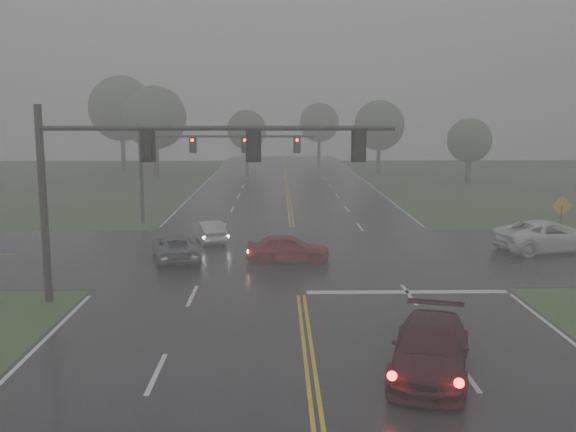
{
  "coord_description": "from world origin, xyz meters",
  "views": [
    {
      "loc": [
        -0.97,
        -11.71,
        7.52
      ],
      "look_at": [
        -0.51,
        16.0,
        3.04
      ],
      "focal_mm": 40.0,
      "sensor_mm": 36.0,
      "label": 1
    }
  ],
  "objects_px": {
    "signal_gantry_far": "(195,154)",
    "sedan_red": "(288,262)",
    "signal_gantry_near": "(151,165)",
    "sedan_maroon": "(430,374)",
    "pickup_white": "(548,251)",
    "car_grey": "(176,260)",
    "sedan_silver": "(210,242)"
  },
  "relations": [
    {
      "from": "sedan_maroon",
      "to": "signal_gantry_near",
      "type": "height_order",
      "value": "signal_gantry_near"
    },
    {
      "from": "signal_gantry_far",
      "to": "sedan_red",
      "type": "bearing_deg",
      "value": -62.48
    },
    {
      "from": "sedan_red",
      "to": "pickup_white",
      "type": "height_order",
      "value": "pickup_white"
    },
    {
      "from": "pickup_white",
      "to": "signal_gantry_near",
      "type": "relative_size",
      "value": 0.43
    },
    {
      "from": "pickup_white",
      "to": "sedan_silver",
      "type": "bearing_deg",
      "value": 68.06
    },
    {
      "from": "signal_gantry_near",
      "to": "signal_gantry_far",
      "type": "height_order",
      "value": "signal_gantry_near"
    },
    {
      "from": "signal_gantry_near",
      "to": "signal_gantry_far",
      "type": "relative_size",
      "value": 1.18
    },
    {
      "from": "sedan_silver",
      "to": "pickup_white",
      "type": "distance_m",
      "value": 19.06
    },
    {
      "from": "pickup_white",
      "to": "car_grey",
      "type": "bearing_deg",
      "value": 81.79
    },
    {
      "from": "sedan_silver",
      "to": "car_grey",
      "type": "height_order",
      "value": "car_grey"
    },
    {
      "from": "sedan_red",
      "to": "signal_gantry_near",
      "type": "relative_size",
      "value": 0.3
    },
    {
      "from": "sedan_red",
      "to": "car_grey",
      "type": "relative_size",
      "value": 0.89
    },
    {
      "from": "sedan_maroon",
      "to": "sedan_red",
      "type": "distance_m",
      "value": 14.72
    },
    {
      "from": "car_grey",
      "to": "signal_gantry_near",
      "type": "bearing_deg",
      "value": 78.84
    },
    {
      "from": "car_grey",
      "to": "signal_gantry_far",
      "type": "bearing_deg",
      "value": -102.0
    },
    {
      "from": "car_grey",
      "to": "signal_gantry_far",
      "type": "relative_size",
      "value": 0.4
    },
    {
      "from": "sedan_silver",
      "to": "signal_gantry_far",
      "type": "distance_m",
      "value": 8.19
    },
    {
      "from": "sedan_maroon",
      "to": "signal_gantry_far",
      "type": "xyz_separation_m",
      "value": [
        -9.99,
        25.93,
        4.73
      ]
    },
    {
      "from": "sedan_maroon",
      "to": "pickup_white",
      "type": "height_order",
      "value": "pickup_white"
    },
    {
      "from": "sedan_maroon",
      "to": "signal_gantry_near",
      "type": "xyz_separation_m",
      "value": [
        -9.36,
        7.6,
        5.5
      ]
    },
    {
      "from": "sedan_maroon",
      "to": "sedan_red",
      "type": "bearing_deg",
      "value": 121.78
    },
    {
      "from": "sedan_maroon",
      "to": "sedan_silver",
      "type": "bearing_deg",
      "value": 129.91
    },
    {
      "from": "sedan_silver",
      "to": "signal_gantry_near",
      "type": "bearing_deg",
      "value": 67.64
    },
    {
      "from": "sedan_red",
      "to": "signal_gantry_far",
      "type": "bearing_deg",
      "value": 28.41
    },
    {
      "from": "sedan_silver",
      "to": "car_grey",
      "type": "xyz_separation_m",
      "value": [
        -1.26,
        -4.65,
        0.0
      ]
    },
    {
      "from": "sedan_silver",
      "to": "signal_gantry_far",
      "type": "bearing_deg",
      "value": -94.09
    },
    {
      "from": "signal_gantry_near",
      "to": "signal_gantry_far",
      "type": "distance_m",
      "value": 18.36
    },
    {
      "from": "car_grey",
      "to": "pickup_white",
      "type": "bearing_deg",
      "value": 171.36
    },
    {
      "from": "sedan_red",
      "to": "signal_gantry_near",
      "type": "height_order",
      "value": "signal_gantry_near"
    },
    {
      "from": "sedan_silver",
      "to": "signal_gantry_far",
      "type": "height_order",
      "value": "signal_gantry_far"
    },
    {
      "from": "sedan_maroon",
      "to": "signal_gantry_far",
      "type": "bearing_deg",
      "value": 127.58
    },
    {
      "from": "signal_gantry_near",
      "to": "car_grey",
      "type": "bearing_deg",
      "value": 92.49
    }
  ]
}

